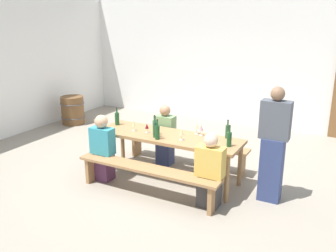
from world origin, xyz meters
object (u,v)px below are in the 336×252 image
Objects in this scene: wine_glass_0 at (134,124)px; seated_guest_far_0 at (165,137)px; wine_glass_1 at (197,126)px; wine_bottle_1 at (227,131)px; wine_bottle_4 at (117,118)px; wine_glass_2 at (147,126)px; wine_barrel at (73,110)px; wine_glass_4 at (201,128)px; seated_guest_near_1 at (210,173)px; tasting_table at (168,140)px; seated_guest_near_0 at (103,149)px; wine_bottle_5 at (155,129)px; wine_glass_3 at (181,132)px; standing_host at (273,147)px; bench_far at (186,145)px; wine_bottle_0 at (157,132)px; wine_bottle_2 at (229,139)px; bench_near at (147,173)px; wine_bottle_3 at (155,127)px.

wine_glass_0 is 0.73m from seated_guest_far_0.
wine_glass_1 is 0.84m from seated_guest_far_0.
wine_bottle_4 is at bearing -173.55° from wine_bottle_1.
wine_barrel is at bearing 151.24° from wine_glass_2.
wine_bottle_1 is at bearing 80.13° from seated_guest_far_0.
wine_glass_4 is 4.36m from wine_barrel.
wine_glass_1 is 0.17× the size of seated_guest_near_1.
tasting_table is 3.99m from wine_barrel.
seated_guest_near_0 is at bearing -151.85° from wine_glass_4.
wine_bottle_5 is at bearing -123.39° from tasting_table.
wine_barrel is at bearing 154.66° from wine_glass_3.
seated_guest_near_1 is 0.96m from standing_host.
bench_far is 7.19× the size of wine_bottle_0.
bench_far is 12.93× the size of wine_glass_0.
wine_glass_0 is (-0.60, -0.73, 0.51)m from bench_far.
standing_host is at bearing 11.28° from wine_bottle_2.
bench_near is 0.93m from seated_guest_near_0.
wine_bottle_1 is at bearing -22.37° from bench_far.
wine_glass_2 is 3.71m from wine_barrel.
wine_glass_3 is (0.89, -0.04, 0.00)m from wine_glass_0.
wine_glass_1 reaches higher than tasting_table.
wine_barrel is (-3.25, 1.21, -0.17)m from seated_guest_far_0.
wine_bottle_2 is 1.16m from wine_bottle_5.
bench_near is at bearing -44.84° from wine_glass_0.
tasting_table reaches higher than bench_near.
seated_guest_far_0 is (-0.29, 0.77, -0.35)m from wine_bottle_0.
wine_bottle_3 reaches higher than bench_far.
bench_far is at bearing 63.02° from wine_glass_2.
seated_guest_near_1 reaches higher than wine_barrel.
bench_near is 1.00× the size of bench_far.
wine_bottle_4 is at bearing 175.20° from tasting_table.
wine_bottle_5 reaches higher than wine_glass_3.
standing_host reaches higher than wine_glass_4.
wine_glass_1 is at bearing 77.46° from wine_glass_3.
wine_bottle_4 is 0.29× the size of seated_guest_near_1.
bench_near is 0.65m from wine_bottle_0.
wine_glass_3 reaches higher than bench_far.
wine_bottle_5 reaches higher than wine_glass_4.
bench_far is at bearing 75.75° from wine_bottle_3.
wine_glass_1 is (0.38, -0.40, 0.52)m from bench_far.
tasting_table is at bearing 177.27° from wine_bottle_2.
standing_host reaches higher than bench_near.
tasting_table is 1.07m from wine_bottle_4.
wine_bottle_5 reaches higher than wine_bottle_4.
wine_glass_1 reaches higher than wine_barrel.
wine_bottle_4 is at bearing 168.93° from wine_glass_2.
wine_bottle_2 reaches higher than wine_glass_1.
wine_barrel reaches higher than bench_near.
wine_bottle_4 is at bearing 171.48° from wine_glass_3.
wine_bottle_5 is 1.90× the size of wine_glass_3.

